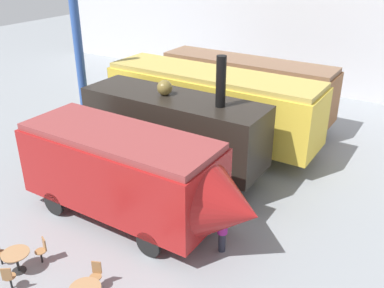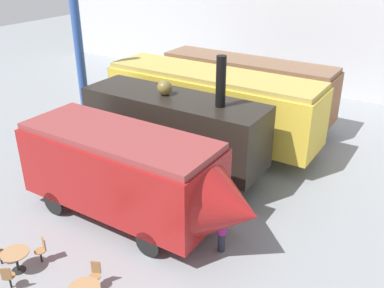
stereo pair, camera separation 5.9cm
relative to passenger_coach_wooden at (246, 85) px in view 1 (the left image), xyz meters
name	(u,v)px [view 1 (the left image)]	position (x,y,z in m)	size (l,w,h in m)	color
ground_plane	(195,193)	(1.79, -8.22, -2.07)	(80.00, 80.00, 0.00)	gray
backdrop_wall	(322,25)	(1.79, 7.07, 2.43)	(44.00, 0.15, 9.00)	silver
passenger_coach_wooden	(246,85)	(0.00, 0.00, 0.00)	(9.78, 2.42, 3.52)	brown
passenger_coach_vintage	(211,102)	(-0.06, -3.74, 0.14)	(10.72, 2.89, 3.72)	gold
steam_locomotive	(174,126)	(0.07, -7.21, 0.14)	(8.08, 2.45, 5.52)	black
streamlined_locomotive	(135,173)	(0.97, -10.95, -0.12)	(9.04, 2.88, 3.36)	maroon
cafe_table_near	(16,257)	(-0.44, -15.07, -1.51)	(0.85, 0.85, 0.71)	black
cafe_chair_0	(42,249)	(-0.12, -14.34, -1.56)	(0.38, 0.40, 0.87)	black
cafe_chair_2	(8,276)	(0.04, -15.71, -1.56)	(0.40, 0.40, 0.87)	black
cafe_chair_3	(96,273)	(2.10, -14.25, -1.56)	(0.38, 0.40, 0.87)	black
visitor_person	(222,230)	(4.44, -10.84, -1.22)	(0.34, 0.34, 1.57)	#262633
support_pillar	(80,60)	(-6.21, -6.22, 1.93)	(0.44, 0.44, 8.00)	#2D519E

